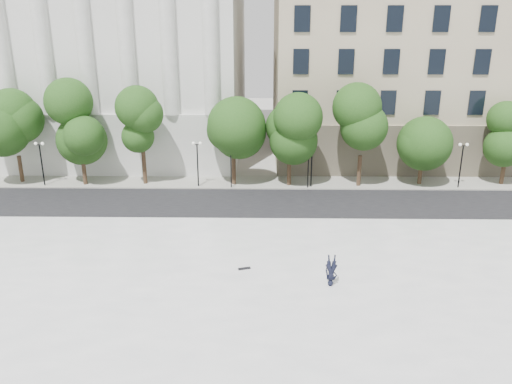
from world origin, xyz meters
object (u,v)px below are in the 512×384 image
at_px(traffic_light_east, 309,149).
at_px(skateboard, 244,268).
at_px(person_lying, 331,281).
at_px(traffic_light_west, 231,148).

distance_m(traffic_light_east, skateboard, 17.32).
bearing_deg(traffic_light_east, person_lying, -90.76).
xyz_separation_m(traffic_light_east, skateboard, (-4.98, -16.29, -3.12)).
bearing_deg(traffic_light_west, person_lying, -70.18).
xyz_separation_m(traffic_light_west, skateboard, (1.79, -16.29, -3.24)).
relative_size(traffic_light_east, skateboard, 5.76).
xyz_separation_m(traffic_light_east, person_lying, (-0.24, -18.10, -2.92)).
height_order(traffic_light_east, person_lying, traffic_light_east).
distance_m(traffic_light_east, person_lying, 18.34).
bearing_deg(skateboard, traffic_light_west, 79.54).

